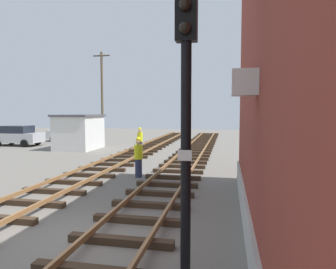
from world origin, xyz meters
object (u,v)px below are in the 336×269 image
object	(u,v)px
signal_mast	(186,94)
track_worker_distant	(140,140)
parked_car_white	(70,132)
parked_car_silver	(18,135)
control_hut	(79,132)
track_worker_foreground	(138,157)
utility_pole_far	(102,94)

from	to	relation	value
signal_mast	track_worker_distant	world-z (taller)	signal_mast
parked_car_white	parked_car_silver	bearing A→B (deg)	-120.81
parked_car_silver	parked_car_white	bearing A→B (deg)	59.19
control_hut	parked_car_white	xyz separation A→B (m)	(-3.84, 5.57, -0.49)
signal_mast	track_worker_foreground	bearing A→B (deg)	111.76
signal_mast	utility_pole_far	size ratio (longest dim) A/B	0.58
control_hut	parked_car_white	size ratio (longest dim) A/B	0.90
parked_car_silver	track_worker_foreground	bearing A→B (deg)	-36.18
signal_mast	parked_car_white	distance (m)	27.38
signal_mast	track_worker_distant	distance (m)	17.07
signal_mast	parked_car_silver	bearing A→B (deg)	133.07
signal_mast	parked_car_silver	world-z (taller)	signal_mast
parked_car_silver	control_hut	bearing A→B (deg)	-10.57
parked_car_white	control_hut	bearing A→B (deg)	-55.42
parked_car_white	parked_car_silver	world-z (taller)	same
utility_pole_far	track_worker_foreground	size ratio (longest dim) A/B	4.90
track_worker_foreground	track_worker_distant	size ratio (longest dim) A/B	1.00
signal_mast	track_worker_distant	xyz separation A→B (m)	(-5.48, 15.98, -2.42)
parked_car_white	track_worker_foreground	xyz separation A→B (m)	(11.44, -14.64, 0.03)
parked_car_silver	track_worker_distant	size ratio (longest dim) A/B	2.25
signal_mast	track_worker_distant	size ratio (longest dim) A/B	2.85
control_hut	track_worker_foreground	world-z (taller)	control_hut
control_hut	track_worker_distant	bearing A→B (deg)	-14.29
control_hut	utility_pole_far	distance (m)	8.77
control_hut	track_worker_distant	distance (m)	5.63
signal_mast	track_worker_foreground	distance (m)	9.26
parked_car_silver	track_worker_distant	xyz separation A→B (m)	(11.88, -2.59, 0.03)
control_hut	utility_pole_far	size ratio (longest dim) A/B	0.41
control_hut	track_worker_distant	size ratio (longest dim) A/B	2.03
signal_mast	control_hut	world-z (taller)	signal_mast
utility_pole_far	control_hut	bearing A→B (deg)	-80.13
control_hut	track_worker_foreground	distance (m)	11.84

